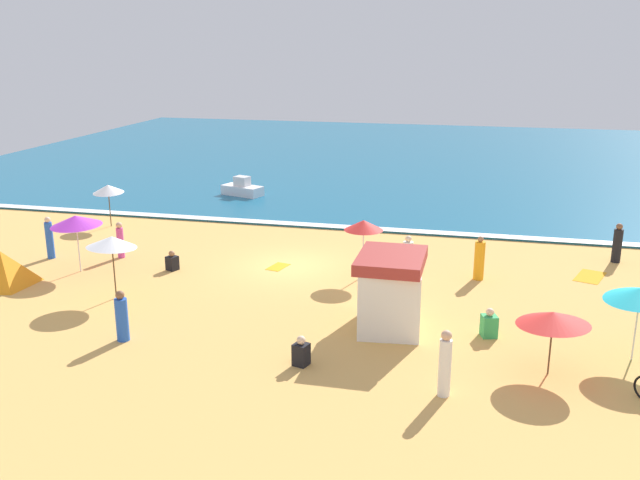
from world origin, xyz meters
TOP-DOWN VIEW (x-y plane):
  - ground_plane at (0.00, 0.00)m, footprint 60.00×60.00m
  - ocean_water at (0.00, 28.00)m, footprint 60.00×44.00m
  - wave_breaker_foam at (0.00, 6.30)m, footprint 57.00×0.70m
  - lifeguard_cabana at (4.81, -5.34)m, footprint 2.14×2.67m
  - beach_umbrella_0 at (-8.08, -2.59)m, footprint 2.82×2.82m
  - beach_umbrella_1 at (-5.17, -4.97)m, footprint 2.50×2.50m
  - beach_umbrella_3 at (12.02, -6.03)m, footprint 2.44×2.43m
  - beach_umbrella_4 at (9.57, -7.54)m, footprint 2.83×2.83m
  - beach_umbrella_5 at (-10.50, 4.06)m, footprint 1.58×1.60m
  - beach_umbrella_6 at (3.10, -0.63)m, footprint 1.85×1.85m
  - beach_tent at (-9.88, -4.91)m, footprint 2.53×2.59m
  - beachgoer_0 at (-7.41, -0.52)m, footprint 0.36×0.36m
  - beachgoer_1 at (2.72, -8.60)m, footprint 0.51×0.51m
  - beachgoer_2 at (7.94, -5.31)m, footprint 0.58×0.58m
  - beachgoer_3 at (7.52, 0.16)m, footprint 0.49×0.49m
  - beachgoer_4 at (-4.57, -1.55)m, footprint 0.52×0.52m
  - beachgoer_5 at (13.09, 3.73)m, footprint 0.46×0.46m
  - beachgoer_6 at (4.88, -1.04)m, footprint 0.52×0.52m
  - beachgoer_7 at (6.81, -9.45)m, footprint 0.41×0.41m
  - beachgoer_8 at (-3.10, -8.24)m, footprint 0.55×0.55m
  - beachgoer_9 at (-10.28, -1.29)m, footprint 0.41×0.41m
  - beach_towel_0 at (-0.51, -0.21)m, footprint 0.84×1.18m
  - beach_towel_1 at (11.81, 1.48)m, footprint 1.45×1.93m
  - small_boat_0 at (-6.38, 11.98)m, footprint 2.64×1.77m

SIDE VIEW (x-z plane):
  - ground_plane at x=0.00m, z-range 0.00..0.00m
  - beach_towel_0 at x=-0.51m, z-range 0.00..0.01m
  - beach_towel_1 at x=11.81m, z-range 0.00..0.01m
  - ocean_water at x=0.00m, z-range 0.00..0.10m
  - wave_breaker_foam at x=0.00m, z-range 0.10..0.11m
  - beachgoer_4 at x=-4.57m, z-range -0.06..0.75m
  - beachgoer_1 at x=2.72m, z-range -0.06..0.84m
  - beachgoer_2 at x=7.94m, z-range -0.07..0.87m
  - small_boat_0 at x=-6.38m, z-range -0.08..1.04m
  - beach_tent at x=-9.88m, z-range 0.00..1.42m
  - beachgoer_8 at x=-3.10m, z-range -0.06..1.58m
  - beachgoer_0 at x=-7.41m, z-range -0.01..1.55m
  - beachgoer_5 at x=13.09m, z-range -0.06..1.62m
  - beachgoer_3 at x=7.52m, z-range -0.07..1.67m
  - beachgoer_9 at x=-10.28m, z-range -0.04..1.78m
  - beachgoer_6 at x=4.88m, z-range -0.06..1.85m
  - beachgoer_7 at x=6.81m, z-range -0.03..1.82m
  - lifeguard_cabana at x=4.81m, z-range 0.03..2.50m
  - beach_umbrella_4 at x=9.57m, z-range 0.72..2.64m
  - beach_umbrella_5 at x=-10.50m, z-range 0.82..2.98m
  - beach_umbrella_3 at x=12.02m, z-range 0.90..3.19m
  - beach_umbrella_6 at x=3.10m, z-range 0.95..3.26m
  - beach_umbrella_0 at x=-8.08m, z-range 0.93..3.29m
  - beach_umbrella_1 at x=-5.17m, z-range 0.92..3.30m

